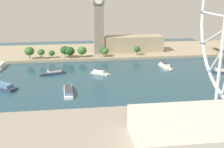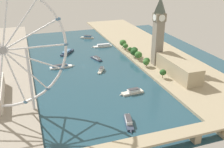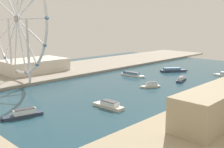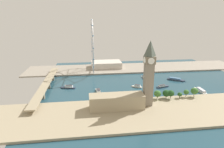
{
  "view_description": "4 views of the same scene",
  "coord_description": "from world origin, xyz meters",
  "px_view_note": "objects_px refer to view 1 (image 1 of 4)",
  "views": [
    {
      "loc": [
        251.04,
        5.62,
        83.29
      ],
      "look_at": [
        24.85,
        35.59,
        12.83
      ],
      "focal_mm": 45.85,
      "sensor_mm": 36.0,
      "label": 1
    },
    {
      "loc": [
        72.61,
        334.04,
        133.26
      ],
      "look_at": [
        -17.25,
        72.51,
        13.94
      ],
      "focal_mm": 41.95,
      "sensor_mm": 36.0,
      "label": 2
    },
    {
      "loc": [
        -160.24,
        228.82,
        59.89
      ],
      "look_at": [
        14.88,
        49.01,
        11.47
      ],
      "focal_mm": 42.37,
      "sensor_mm": 36.0,
      "label": 3
    },
    {
      "loc": [
        -333.99,
        117.0,
        121.22
      ],
      "look_at": [
        18.84,
        70.21,
        16.28
      ],
      "focal_mm": 30.73,
      "sensor_mm": 36.0,
      "label": 4
    }
  ],
  "objects_px": {
    "tour_boat_3": "(0,86)",
    "tour_boat_7": "(224,71)",
    "tour_boat_0": "(0,67)",
    "tour_boat_4": "(165,66)",
    "tour_boat_2": "(68,91)",
    "clock_tower": "(98,15)",
    "tour_boat_1": "(100,72)",
    "tour_boat_6": "(53,72)",
    "parliament_block": "(133,44)",
    "riverside_hall": "(203,131)"
  },
  "relations": [
    {
      "from": "clock_tower",
      "to": "tour_boat_1",
      "type": "bearing_deg",
      "value": -4.4
    },
    {
      "from": "riverside_hall",
      "to": "tour_boat_0",
      "type": "bearing_deg",
      "value": -140.54
    },
    {
      "from": "tour_boat_1",
      "to": "tour_boat_7",
      "type": "xyz_separation_m",
      "value": [
        11.41,
        123.37,
        0.08
      ]
    },
    {
      "from": "tour_boat_0",
      "to": "tour_boat_3",
      "type": "bearing_deg",
      "value": 15.28
    },
    {
      "from": "tour_boat_1",
      "to": "tour_boat_2",
      "type": "height_order",
      "value": "tour_boat_1"
    },
    {
      "from": "tour_boat_2",
      "to": "parliament_block",
      "type": "bearing_deg",
      "value": -33.8
    },
    {
      "from": "parliament_block",
      "to": "tour_boat_1",
      "type": "height_order",
      "value": "parliament_block"
    },
    {
      "from": "clock_tower",
      "to": "tour_boat_4",
      "type": "bearing_deg",
      "value": 45.92
    },
    {
      "from": "riverside_hall",
      "to": "tour_boat_4",
      "type": "height_order",
      "value": "riverside_hall"
    },
    {
      "from": "tour_boat_0",
      "to": "tour_boat_2",
      "type": "height_order",
      "value": "tour_boat_0"
    },
    {
      "from": "riverside_hall",
      "to": "tour_boat_7",
      "type": "relative_size",
      "value": 2.45
    },
    {
      "from": "tour_boat_0",
      "to": "tour_boat_1",
      "type": "bearing_deg",
      "value": 73.59
    },
    {
      "from": "clock_tower",
      "to": "tour_boat_6",
      "type": "bearing_deg",
      "value": -35.83
    },
    {
      "from": "tour_boat_0",
      "to": "tour_boat_1",
      "type": "distance_m",
      "value": 107.84
    },
    {
      "from": "clock_tower",
      "to": "tour_boat_6",
      "type": "distance_m",
      "value": 100.13
    },
    {
      "from": "tour_boat_1",
      "to": "tour_boat_4",
      "type": "relative_size",
      "value": 0.68
    },
    {
      "from": "tour_boat_0",
      "to": "tour_boat_6",
      "type": "xyz_separation_m",
      "value": [
        27.58,
        56.84,
        -0.18
      ]
    },
    {
      "from": "parliament_block",
      "to": "tour_boat_0",
      "type": "bearing_deg",
      "value": -71.98
    },
    {
      "from": "riverside_hall",
      "to": "tour_boat_2",
      "type": "bearing_deg",
      "value": -142.32
    },
    {
      "from": "riverside_hall",
      "to": "tour_boat_7",
      "type": "height_order",
      "value": "riverside_hall"
    },
    {
      "from": "riverside_hall",
      "to": "tour_boat_3",
      "type": "xyz_separation_m",
      "value": [
        -111.69,
        -128.94,
        -8.17
      ]
    },
    {
      "from": "clock_tower",
      "to": "parliament_block",
      "type": "relative_size",
      "value": 1.23
    },
    {
      "from": "clock_tower",
      "to": "parliament_block",
      "type": "distance_m",
      "value": 58.21
    },
    {
      "from": "tour_boat_6",
      "to": "parliament_block",
      "type": "bearing_deg",
      "value": -158.36
    },
    {
      "from": "tour_boat_4",
      "to": "tour_boat_3",
      "type": "bearing_deg",
      "value": -78.52
    },
    {
      "from": "riverside_hall",
      "to": "tour_boat_6",
      "type": "xyz_separation_m",
      "value": [
        -147.24,
        -87.05,
        -8.33
      ]
    },
    {
      "from": "tour_boat_6",
      "to": "tour_boat_7",
      "type": "relative_size",
      "value": 0.91
    },
    {
      "from": "tour_boat_1",
      "to": "tour_boat_6",
      "type": "relative_size",
      "value": 0.74
    },
    {
      "from": "tour_boat_3",
      "to": "tour_boat_7",
      "type": "distance_m",
      "value": 211.51
    },
    {
      "from": "tour_boat_3",
      "to": "tour_boat_7",
      "type": "xyz_separation_m",
      "value": [
        -17.74,
        210.76,
        0.07
      ]
    },
    {
      "from": "tour_boat_0",
      "to": "tour_boat_6",
      "type": "height_order",
      "value": "tour_boat_0"
    },
    {
      "from": "tour_boat_1",
      "to": "tour_boat_6",
      "type": "xyz_separation_m",
      "value": [
        -6.4,
        -45.5,
        -0.15
      ]
    },
    {
      "from": "clock_tower",
      "to": "tour_boat_7",
      "type": "distance_m",
      "value": 154.88
    },
    {
      "from": "parliament_block",
      "to": "tour_boat_7",
      "type": "relative_size",
      "value": 2.49
    },
    {
      "from": "tour_boat_0",
      "to": "tour_boat_3",
      "type": "relative_size",
      "value": 1.1
    },
    {
      "from": "parliament_block",
      "to": "tour_boat_3",
      "type": "distance_m",
      "value": 178.63
    },
    {
      "from": "parliament_block",
      "to": "riverside_hall",
      "type": "relative_size",
      "value": 1.02
    },
    {
      "from": "clock_tower",
      "to": "tour_boat_0",
      "type": "height_order",
      "value": "clock_tower"
    },
    {
      "from": "tour_boat_1",
      "to": "tour_boat_6",
      "type": "distance_m",
      "value": 45.95
    },
    {
      "from": "tour_boat_1",
      "to": "tour_boat_4",
      "type": "xyz_separation_m",
      "value": [
        -14.61,
        71.16,
        0.04
      ]
    },
    {
      "from": "parliament_block",
      "to": "tour_boat_7",
      "type": "distance_m",
      "value": 120.24
    },
    {
      "from": "clock_tower",
      "to": "tour_boat_7",
      "type": "xyz_separation_m",
      "value": [
        89.14,
        117.38,
        -47.59
      ]
    },
    {
      "from": "riverside_hall",
      "to": "tour_boat_0",
      "type": "distance_m",
      "value": 226.57
    },
    {
      "from": "tour_boat_2",
      "to": "tour_boat_4",
      "type": "height_order",
      "value": "tour_boat_4"
    },
    {
      "from": "tour_boat_1",
      "to": "tour_boat_4",
      "type": "distance_m",
      "value": 72.65
    },
    {
      "from": "clock_tower",
      "to": "tour_boat_3",
      "type": "bearing_deg",
      "value": -41.14
    },
    {
      "from": "tour_boat_0",
      "to": "tour_boat_4",
      "type": "relative_size",
      "value": 1.25
    },
    {
      "from": "tour_boat_2",
      "to": "tour_boat_3",
      "type": "bearing_deg",
      "value": 69.53
    },
    {
      "from": "tour_boat_1",
      "to": "tour_boat_4",
      "type": "bearing_deg",
      "value": 43.49
    },
    {
      "from": "tour_boat_4",
      "to": "tour_boat_6",
      "type": "bearing_deg",
      "value": -89.92
    }
  ]
}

